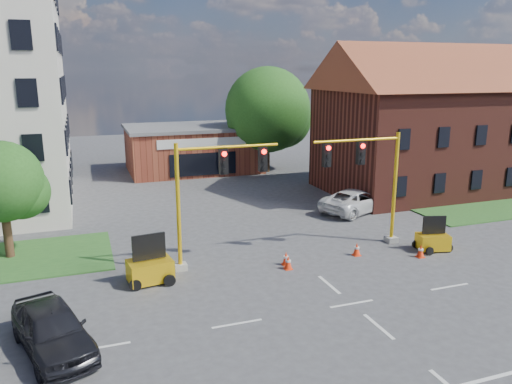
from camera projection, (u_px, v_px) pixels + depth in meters
ground at (352, 304)px, 20.74m from camera, size 120.00×120.00×0.00m
lane_markings at (394, 339)px, 18.00m from camera, size 60.00×36.00×0.01m
brick_shop at (193, 148)px, 47.66m from camera, size 12.40×8.40×4.30m
townhouse_row at (451, 115)px, 39.80m from camera, size 21.00×11.00×11.50m
tree_large at (271, 112)px, 46.42m from camera, size 8.29×7.90×9.78m
tree_nw_front at (6, 185)px, 25.02m from camera, size 4.31×4.10×6.09m
signal_mast_west at (212, 189)px, 23.88m from camera, size 5.30×0.60×6.20m
signal_mast_east at (369, 176)px, 26.70m from camera, size 5.30×0.60×6.20m
trailer_west at (150, 268)px, 22.67m from camera, size 2.10×1.54×2.21m
trailer_east at (433, 240)px, 26.75m from camera, size 1.82×1.43×1.83m
cone_a at (286, 259)px, 24.78m from camera, size 0.40×0.40×0.70m
cone_b at (288, 263)px, 24.26m from camera, size 0.40×0.40×0.70m
cone_c at (421, 251)px, 25.80m from camera, size 0.40×0.40×0.70m
cone_d at (357, 249)px, 26.05m from camera, size 0.40×0.40×0.70m
pickup_white at (356, 201)px, 33.98m from camera, size 6.18×4.54×1.56m
sedan_dark at (52, 329)px, 17.10m from camera, size 3.36×5.29×1.68m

